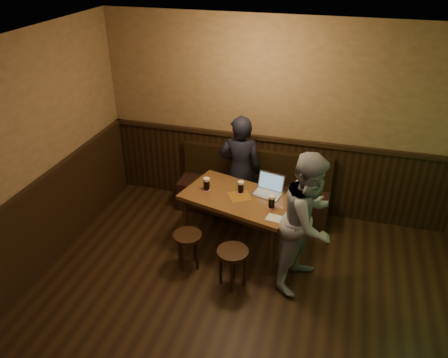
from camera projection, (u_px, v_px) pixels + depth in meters
name	position (u px, v px, depth m)	size (l,w,h in m)	color
room	(221.00, 256.00, 3.82)	(5.04, 6.04, 2.84)	black
bench	(253.00, 194.00, 6.44)	(2.20, 0.50, 0.95)	black
pub_table	(240.00, 203.00, 5.58)	(1.57, 1.13, 0.76)	brown
stool_left	(188.00, 241.00, 5.34)	(0.43, 0.43, 0.48)	black
stool_right	(233.00, 257.00, 5.04)	(0.43, 0.43, 0.50)	black
pint_left	(207.00, 184.00, 5.63)	(0.11, 0.11, 0.17)	#B41633
pint_mid	(241.00, 187.00, 5.57)	(0.10, 0.10, 0.16)	#B41633
pint_right	(272.00, 202.00, 5.26)	(0.11, 0.11, 0.17)	#B41633
laptop	(269.00, 189.00, 5.57)	(0.40, 0.35, 0.25)	silver
menu	(276.00, 218.00, 5.09)	(0.22, 0.15, 0.00)	silver
person_suit	(240.00, 171.00, 6.01)	(0.59, 0.39, 1.61)	black
person_grey	(308.00, 222.00, 4.89)	(0.82, 0.64, 1.69)	#95959A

